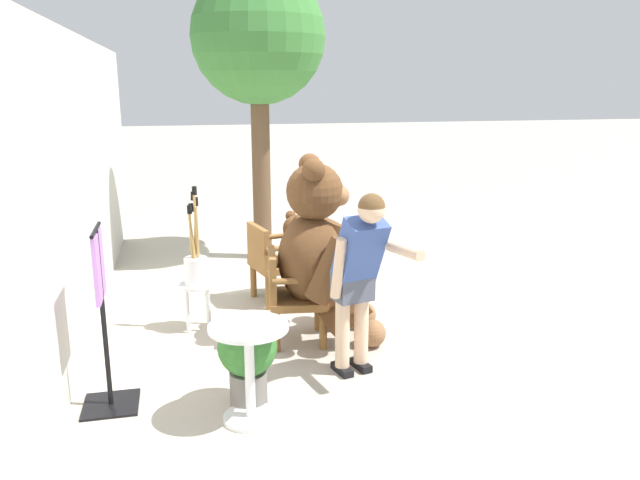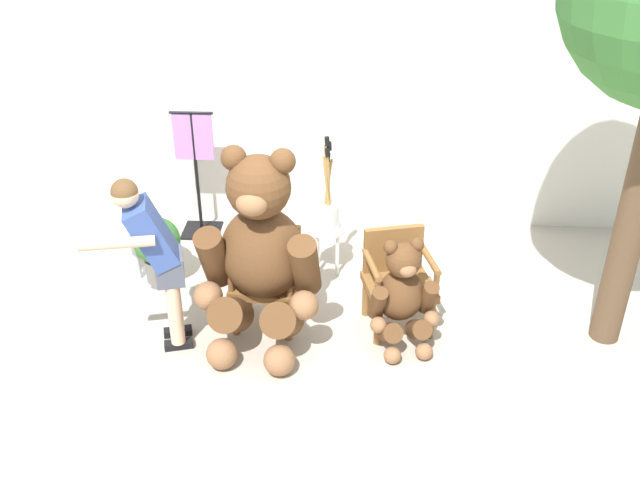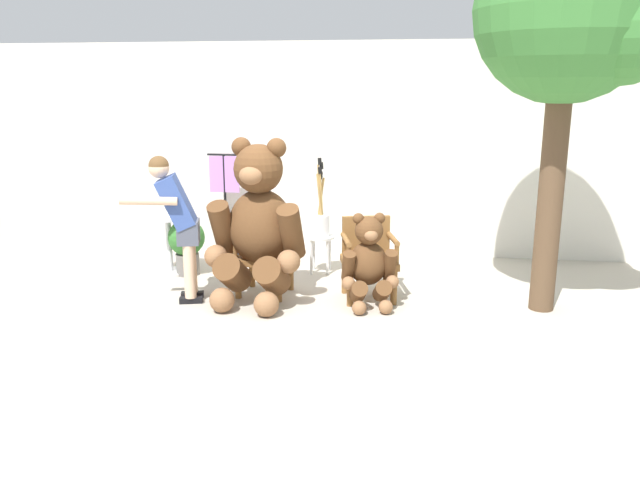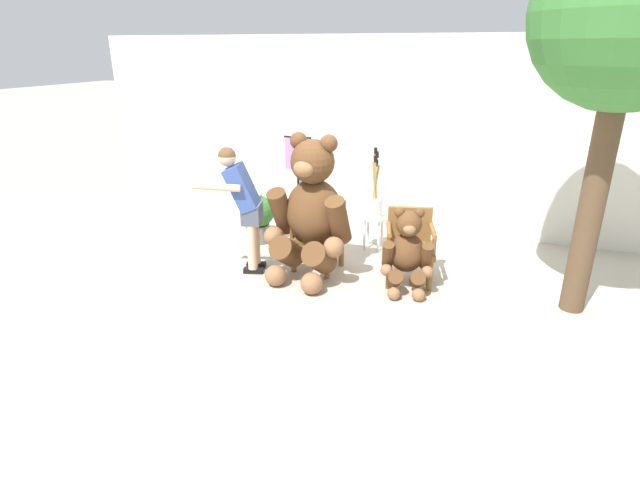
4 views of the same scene
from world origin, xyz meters
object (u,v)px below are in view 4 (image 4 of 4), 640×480
at_px(brush_bucket, 375,202).
at_px(potted_plant, 259,216).
at_px(wooden_chair_right, 409,244).
at_px(person_visitor, 243,200).
at_px(clothing_display_stand, 298,178).
at_px(white_stool, 374,224).
at_px(round_side_table, 245,210).
at_px(teddy_bear_large, 311,210).
at_px(wooden_chair_left, 320,233).
at_px(teddy_bear_small, 407,251).

bearing_deg(brush_bucket, potted_plant, -168.86).
bearing_deg(wooden_chair_right, person_visitor, -168.41).
bearing_deg(wooden_chair_right, clothing_display_stand, 142.87).
xyz_separation_m(white_stool, potted_plant, (-1.58, -0.31, 0.04)).
bearing_deg(round_side_table, brush_bucket, 9.43).
height_order(teddy_bear_large, round_side_table, teddy_bear_large).
bearing_deg(round_side_table, wooden_chair_left, -21.95).
xyz_separation_m(wooden_chair_left, teddy_bear_large, (-0.02, -0.27, 0.38)).
bearing_deg(person_visitor, wooden_chair_right, 11.59).
bearing_deg(teddy_bear_small, teddy_bear_large, 179.04).
relative_size(teddy_bear_large, person_visitor, 1.11).
distance_m(wooden_chair_right, round_side_table, 2.50).
distance_m(wooden_chair_right, potted_plant, 2.28).
bearing_deg(wooden_chair_left, teddy_bear_small, -14.34).
xyz_separation_m(wooden_chair_right, round_side_table, (-2.45, 0.54, -0.01)).
height_order(wooden_chair_right, potted_plant, wooden_chair_right).
relative_size(wooden_chair_left, wooden_chair_right, 1.00).
xyz_separation_m(teddy_bear_large, brush_bucket, (0.50, 1.11, -0.18)).
height_order(teddy_bear_small, round_side_table, teddy_bear_small).
xyz_separation_m(wooden_chair_left, wooden_chair_right, (1.12, -0.00, 0.00)).
xyz_separation_m(potted_plant, clothing_display_stand, (0.19, 1.01, 0.32)).
bearing_deg(round_side_table, clothing_display_stand, 67.11).
bearing_deg(brush_bucket, teddy_bear_small, -59.68).
xyz_separation_m(teddy_bear_small, round_side_table, (-2.47, 0.83, -0.03)).
distance_m(teddy_bear_large, person_visitor, 0.83).
xyz_separation_m(teddy_bear_large, clothing_display_stand, (-0.89, 1.81, -0.12)).
relative_size(wooden_chair_left, person_visitor, 0.56).
relative_size(brush_bucket, potted_plant, 1.40).
height_order(person_visitor, round_side_table, person_visitor).
distance_m(person_visitor, clothing_display_stand, 1.95).
bearing_deg(white_stool, teddy_bear_large, -114.35).
bearing_deg(clothing_display_stand, brush_bucket, -26.56).
height_order(teddy_bear_large, teddy_bear_small, teddy_bear_large).
xyz_separation_m(wooden_chair_right, potted_plant, (-2.22, 0.53, -0.07)).
bearing_deg(wooden_chair_left, white_stool, 59.96).
distance_m(wooden_chair_right, white_stool, 1.06).
distance_m(person_visitor, round_side_table, 1.16).
relative_size(teddy_bear_large, white_stool, 3.74).
height_order(teddy_bear_small, brush_bucket, brush_bucket).
distance_m(brush_bucket, potted_plant, 1.64).
bearing_deg(wooden_chair_left, teddy_bear_large, -93.81).
bearing_deg(potted_plant, wooden_chair_right, -13.34).
relative_size(wooden_chair_right, teddy_bear_large, 0.50).
distance_m(white_stool, brush_bucket, 0.31).
distance_m(brush_bucket, round_side_table, 1.85).
relative_size(person_visitor, clothing_display_stand, 1.13).
xyz_separation_m(wooden_chair_left, round_side_table, (-1.33, 0.54, -0.01)).
height_order(person_visitor, clothing_display_stand, person_visitor).
bearing_deg(wooden_chair_left, round_side_table, 158.05).
bearing_deg(white_stool, clothing_display_stand, 153.47).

